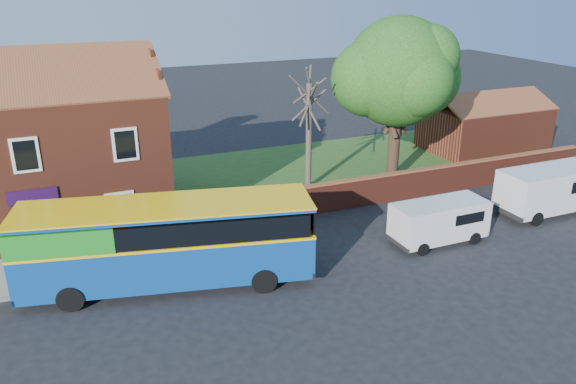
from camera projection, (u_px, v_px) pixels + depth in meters
name	position (u px, v px, depth m)	size (l,w,h in m)	color
ground	(249.00, 307.00, 20.83)	(120.00, 120.00, 0.00)	black
pavement	(43.00, 271.00, 23.21)	(18.00, 3.50, 0.12)	gray
kerb	(44.00, 292.00, 21.70)	(18.00, 0.15, 0.14)	slate
grass_strip	(371.00, 164.00, 36.71)	(26.00, 12.00, 0.04)	#426B28
shop_building	(30.00, 156.00, 26.94)	(12.30, 8.13, 10.50)	brown
boundary_wall	(428.00, 181.00, 31.26)	(22.00, 0.38, 1.60)	maroon
outbuilding	(484.00, 126.00, 39.40)	(8.20, 5.06, 4.17)	maroon
bus	(158.00, 241.00, 21.67)	(11.53, 5.16, 3.40)	#0D428F
van_near	(439.00, 220.00, 25.55)	(4.44, 1.87, 1.95)	silver
van_far	(550.00, 188.00, 28.68)	(5.45, 2.28, 2.39)	silver
large_tree	(398.00, 75.00, 31.78)	(7.83, 6.19, 9.55)	black
bare_tree	(309.00, 131.00, 31.31)	(2.49, 2.96, 6.63)	#4C4238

